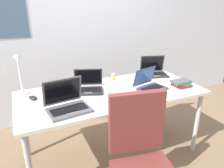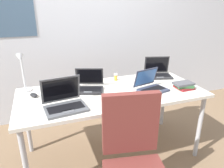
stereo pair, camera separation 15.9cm
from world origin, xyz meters
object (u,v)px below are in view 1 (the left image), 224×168
at_px(computer_mouse, 33,98).
at_px(book_stack, 181,83).
at_px(desk_lamp, 20,75).
at_px(cell_phone, 121,101).
at_px(pill_bottle, 113,77).
at_px(laptop_back_right, 150,85).
at_px(laptop_front_right, 88,86).
at_px(laptop_center, 154,71).
at_px(coffee_mug, 51,86).
at_px(laptop_by_keyboard, 67,104).

distance_m(computer_mouse, book_stack, 1.47).
height_order(desk_lamp, book_stack, desk_lamp).
distance_m(cell_phone, pill_bottle, 0.55).
bearing_deg(laptop_back_right, book_stack, -13.25).
distance_m(cell_phone, book_stack, 0.74).
relative_size(laptop_front_right, pill_bottle, 4.44).
distance_m(laptop_front_right, computer_mouse, 0.53).
xyz_separation_m(laptop_front_right, pill_bottle, (0.35, 0.16, -0.00)).
bearing_deg(pill_bottle, laptop_center, -2.90).
height_order(laptop_front_right, laptop_center, laptop_center).
xyz_separation_m(book_stack, coffee_mug, (-1.25, 0.44, 0.01)).
distance_m(laptop_center, book_stack, 0.43).
xyz_separation_m(desk_lamp, laptop_by_keyboard, (0.31, -0.47, -0.15)).
xyz_separation_m(laptop_back_right, laptop_by_keyboard, (-0.87, -0.10, 0.01)).
xyz_separation_m(cell_phone, pill_bottle, (0.17, 0.52, 0.04)).
bearing_deg(laptop_front_right, laptop_back_right, -20.37).
bearing_deg(pill_bottle, laptop_back_right, -58.61).
distance_m(desk_lamp, computer_mouse, 0.24).
height_order(desk_lamp, coffee_mug, desk_lamp).
relative_size(laptop_front_right, book_stack, 1.75).
bearing_deg(book_stack, computer_mouse, 168.16).
bearing_deg(laptop_by_keyboard, coffee_mug, 96.46).
relative_size(laptop_by_keyboard, book_stack, 1.79).
xyz_separation_m(laptop_front_right, computer_mouse, (-0.52, 0.01, -0.03)).
xyz_separation_m(laptop_back_right, laptop_front_right, (-0.58, 0.22, 0.00)).
height_order(laptop_back_right, laptop_front_right, laptop_front_right).
bearing_deg(coffee_mug, laptop_by_keyboard, -83.54).
distance_m(laptop_by_keyboard, computer_mouse, 0.40).
height_order(pill_bottle, book_stack, pill_bottle).
xyz_separation_m(laptop_center, pill_bottle, (-0.52, 0.03, -0.00)).
bearing_deg(computer_mouse, pill_bottle, -18.95).
bearing_deg(computer_mouse, book_stack, -40.95).
height_order(laptop_back_right, book_stack, laptop_back_right).
bearing_deg(computer_mouse, laptop_front_right, -29.93).
relative_size(laptop_front_right, laptop_center, 1.01).
relative_size(cell_phone, pill_bottle, 1.72).
height_order(computer_mouse, pill_bottle, pill_bottle).
height_order(laptop_front_right, laptop_by_keyboard, laptop_by_keyboard).
xyz_separation_m(laptop_by_keyboard, coffee_mug, (-0.05, 0.46, -0.00)).
bearing_deg(laptop_front_right, coffee_mug, 156.25).
xyz_separation_m(laptop_back_right, laptop_center, (0.29, 0.35, 0.00)).
relative_size(laptop_back_right, computer_mouse, 3.39).
distance_m(laptop_center, computer_mouse, 1.40).
distance_m(computer_mouse, cell_phone, 0.79).
height_order(laptop_by_keyboard, coffee_mug, laptop_by_keyboard).
height_order(desk_lamp, laptop_by_keyboard, desk_lamp).
bearing_deg(desk_lamp, pill_bottle, 0.68).
relative_size(desk_lamp, coffee_mug, 3.54).
bearing_deg(cell_phone, book_stack, -24.09).
distance_m(pill_bottle, coffee_mug, 0.69).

